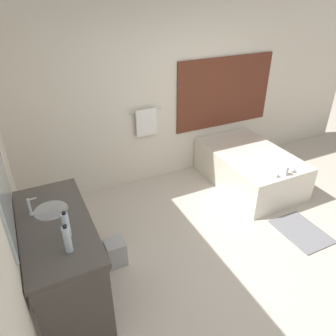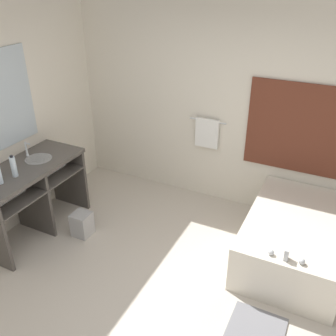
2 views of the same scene
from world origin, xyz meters
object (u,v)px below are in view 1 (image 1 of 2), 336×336
(water_bottle_1, at_px, (66,225))
(bathtub, at_px, (249,166))
(waste_bin, at_px, (115,252))
(water_bottle_2, at_px, (67,239))

(water_bottle_1, bearing_deg, bathtub, 21.27)
(water_bottle_1, distance_m, waste_bin, 1.08)
(bathtub, relative_size, waste_bin, 5.38)
(bathtub, xyz_separation_m, water_bottle_1, (-2.87, -1.12, 0.73))
(bathtub, relative_size, water_bottle_2, 6.26)
(water_bottle_2, xyz_separation_m, waste_bin, (0.51, 0.59, -0.88))
(bathtub, distance_m, waste_bin, 2.49)
(water_bottle_2, height_order, waste_bin, water_bottle_2)
(waste_bin, bearing_deg, bathtub, 16.62)
(bathtub, xyz_separation_m, waste_bin, (-2.38, -0.71, -0.14))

